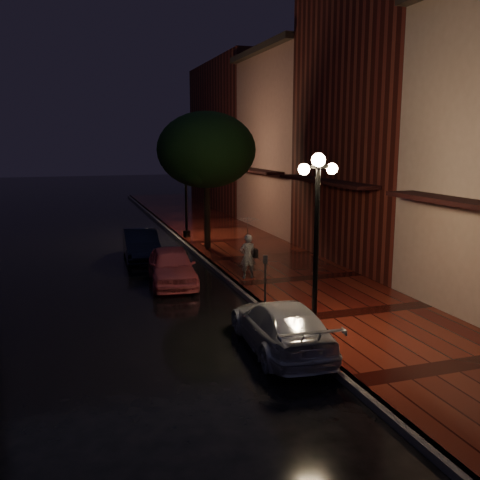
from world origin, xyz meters
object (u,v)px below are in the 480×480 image
object	(u,v)px
streetlamp_near	(316,234)
navy_car	(141,244)
woman_with_umbrella	(248,238)
parking_meter	(265,274)
streetlamp_far	(186,186)
silver_car	(281,326)
street_tree	(207,152)
pink_car	(172,266)

from	to	relation	value
streetlamp_near	navy_car	xyz separation A→B (m)	(-2.68, 10.34, -1.99)
woman_with_umbrella	parking_meter	xyz separation A→B (m)	(-0.45, -2.85, -0.54)
streetlamp_far	navy_car	bearing A→B (deg)	-126.25
navy_car	silver_car	distance (m)	10.72
street_tree	woman_with_umbrella	distance (m)	6.02
pink_car	silver_car	bearing A→B (deg)	-73.40
street_tree	woman_with_umbrella	world-z (taller)	street_tree
street_tree	silver_car	distance (m)	11.88
street_tree	streetlamp_far	bearing A→B (deg)	94.91
streetlamp_far	woman_with_umbrella	size ratio (longest dim) A/B	2.05
woman_with_umbrella	pink_car	bearing A→B (deg)	-10.21
streetlamp_far	pink_car	bearing A→B (deg)	-105.89
streetlamp_far	parking_meter	world-z (taller)	streetlamp_far
pink_car	parking_meter	size ratio (longest dim) A/B	2.60
streetlamp_far	street_tree	world-z (taller)	street_tree
streetlamp_far	woman_with_umbrella	distance (m)	8.45
pink_car	streetlamp_near	bearing A→B (deg)	-64.82
streetlamp_near	pink_car	bearing A→B (deg)	109.86
street_tree	pink_car	xyz separation A→B (m)	(-2.49, -4.82, -3.62)
pink_car	navy_car	distance (m)	4.19
pink_car	parking_meter	world-z (taller)	parking_meter
streetlamp_far	woman_with_umbrella	bearing A→B (deg)	-88.27
streetlamp_far	pink_car	distance (m)	8.38
pink_car	woman_with_umbrella	size ratio (longest dim) A/B	1.73
silver_car	parking_meter	bearing A→B (deg)	-100.58
streetlamp_far	street_tree	bearing A→B (deg)	-85.09
navy_car	woman_with_umbrella	bearing A→B (deg)	-55.48
parking_meter	streetlamp_near	bearing A→B (deg)	-63.54
pink_car	silver_car	size ratio (longest dim) A/B	0.92
streetlamp_far	silver_car	distance (m)	14.42
streetlamp_far	pink_car	size ratio (longest dim) A/B	1.18
pink_car	woman_with_umbrella	xyz separation A→B (m)	(2.48, -0.55, 0.92)
streetlamp_near	streetlamp_far	xyz separation A→B (m)	(0.00, 14.00, 0.00)
street_tree	pink_car	world-z (taller)	street_tree
navy_car	parking_meter	bearing A→B (deg)	-69.21
streetlamp_far	navy_car	xyz separation A→B (m)	(-2.68, -3.66, -1.99)
streetlamp_near	street_tree	size ratio (longest dim) A/B	0.74
streetlamp_near	street_tree	distance (m)	11.12
silver_car	parking_meter	size ratio (longest dim) A/B	2.82
woman_with_umbrella	street_tree	bearing A→B (deg)	-87.68
navy_car	streetlamp_near	bearing A→B (deg)	-72.81
parking_meter	navy_car	bearing A→B (deg)	130.49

